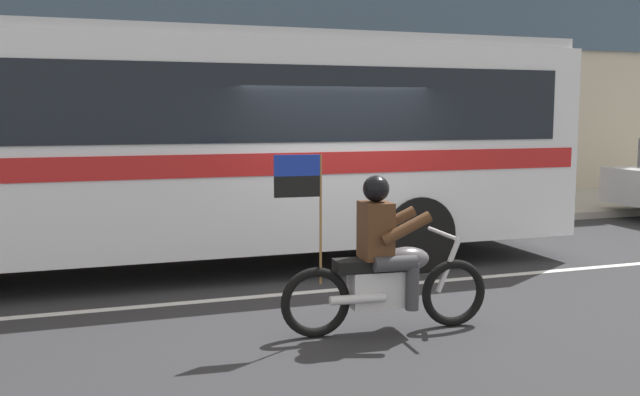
{
  "coord_description": "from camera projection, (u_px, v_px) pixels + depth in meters",
  "views": [
    {
      "loc": [
        -3.17,
        -8.57,
        2.16
      ],
      "look_at": [
        -0.43,
        -0.64,
        1.15
      ],
      "focal_mm": 39.71,
      "sensor_mm": 36.0,
      "label": 1
    }
  ],
  "objects": [
    {
      "name": "transit_bus",
      "position": [
        175.0,
        134.0,
        9.61
      ],
      "size": [
        11.21,
        2.63,
        3.22
      ],
      "color": "silver",
      "rests_on": "ground_plane"
    },
    {
      "name": "lane_center_stripe",
      "position": [
        352.0,
        288.0,
        8.76
      ],
      "size": [
        26.6,
        0.14,
        0.01
      ],
      "primitive_type": "cube",
      "color": "silver",
      "rests_on": "ground_plane"
    },
    {
      "name": "fire_hydrant",
      "position": [
        367.0,
        196.0,
        14.12
      ],
      "size": [
        0.22,
        0.3,
        0.75
      ],
      "color": "gold",
      "rests_on": "sidewalk_curb"
    },
    {
      "name": "motorcycle_with_rider",
      "position": [
        384.0,
        266.0,
        6.96
      ],
      "size": [
        2.19,
        0.64,
        1.78
      ],
      "color": "black",
      "rests_on": "ground_plane"
    },
    {
      "name": "sidewalk_curb",
      "position": [
        247.0,
        219.0,
        14.1
      ],
      "size": [
        28.0,
        3.8,
        0.15
      ],
      "primitive_type": "cube",
      "color": "#A39E93",
      "rests_on": "ground_plane"
    },
    {
      "name": "ground_plane",
      "position": [
        335.0,
        278.0,
        9.32
      ],
      "size": [
        60.0,
        60.0,
        0.0
      ],
      "primitive_type": "plane",
      "color": "#2B2B2D"
    }
  ]
}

